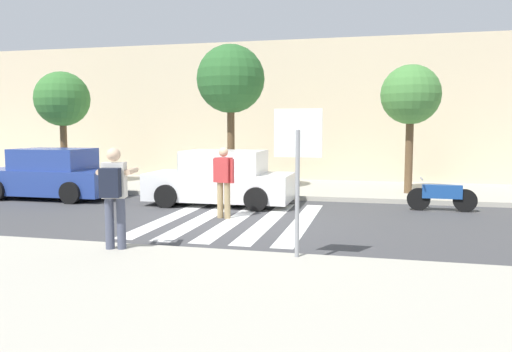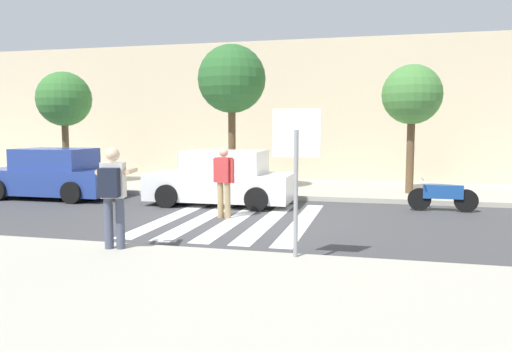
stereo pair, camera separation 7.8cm
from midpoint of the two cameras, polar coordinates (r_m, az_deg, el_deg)
name	(u,v)px [view 1 (the left image)]	position (r m, az deg, el deg)	size (l,w,h in m)	color
ground_plane	(233,221)	(11.84, -2.80, -5.15)	(120.00, 120.00, 0.00)	#424244
sidewalk_near	(85,313)	(6.31, -19.30, -14.52)	(60.00, 6.00, 0.14)	#B2AD9E
sidewalk_far	(280,188)	(17.60, 2.68, -1.37)	(60.00, 4.80, 0.14)	#B2AD9E
building_facade_far	(300,113)	(21.82, 4.89, 7.16)	(56.00, 4.00, 5.60)	beige
crosswalk_stripe_0	(173,216)	(12.55, -9.59, -4.58)	(0.44, 5.20, 0.01)	silver
crosswalk_stripe_1	(204,218)	(12.27, -6.14, -4.77)	(0.44, 5.20, 0.01)	silver
crosswalk_stripe_2	(236,219)	(12.03, -2.53, -4.96)	(0.44, 5.20, 0.01)	silver
crosswalk_stripe_3	(268,221)	(11.83, 1.21, -5.13)	(0.44, 5.20, 0.01)	silver
crosswalk_stripe_4	(302,222)	(11.69, 5.06, -5.28)	(0.44, 5.20, 0.01)	silver
stop_sign	(298,150)	(7.87, 4.52, 2.99)	(0.76, 0.08, 2.36)	gray
photographer_with_backpack	(114,189)	(8.73, -16.17, -1.46)	(0.69, 0.92, 1.72)	#474C60
pedestrian_crossing	(224,178)	(12.06, -3.91, -0.27)	(0.56, 0.33, 1.72)	tan
parked_car_blue	(51,175)	(16.71, -22.48, 0.10)	(4.10, 1.92, 1.55)	#284293
parked_car_white	(221,179)	(14.21, -4.17, -0.39)	(4.10, 1.92, 1.55)	white
motorcycle	(442,196)	(13.98, 20.30, -2.12)	(1.76, 0.60, 0.87)	black
street_tree_west	(62,100)	(19.41, -21.38, 8.10)	(1.95, 1.95, 4.05)	brown
street_tree_center	(231,80)	(16.24, -3.06, 10.91)	(2.18, 2.18, 4.69)	brown
street_tree_east	(411,96)	(16.31, 17.13, 8.75)	(1.84, 1.84, 3.99)	brown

